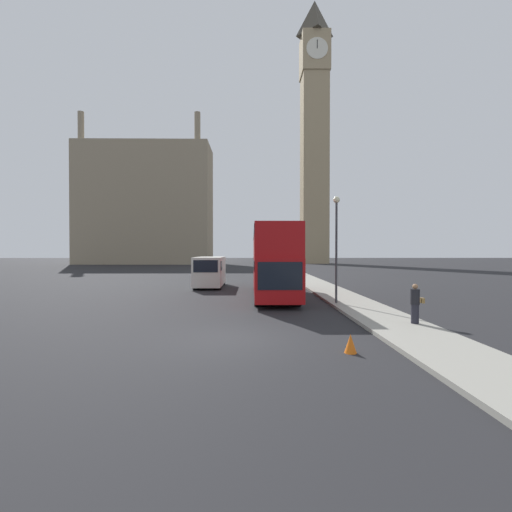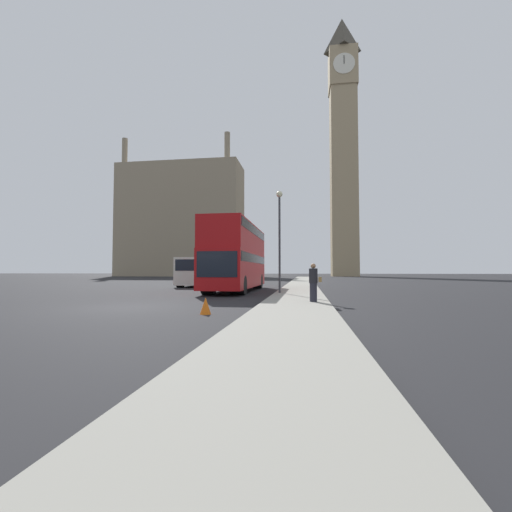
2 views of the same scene
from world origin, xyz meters
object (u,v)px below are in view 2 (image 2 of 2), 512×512
(white_van, at_px, (196,271))
(street_lamp, at_px, (280,226))
(red_double_decker_bus, at_px, (237,255))
(clock_tower, at_px, (343,142))
(pedestrian, at_px, (314,283))

(white_van, height_order, street_lamp, street_lamp)
(red_double_decker_bus, distance_m, street_lamp, 5.10)
(clock_tower, height_order, pedestrian, clock_tower)
(street_lamp, bearing_deg, red_double_decker_bus, 131.41)
(clock_tower, relative_size, white_van, 11.92)
(clock_tower, distance_m, red_double_decker_bus, 72.17)
(clock_tower, distance_m, street_lamp, 74.27)
(clock_tower, xyz_separation_m, street_lamp, (-11.05, -67.17, -29.70))
(white_van, bearing_deg, clock_tower, 71.51)
(pedestrian, bearing_deg, street_lamp, 108.37)
(white_van, xyz_separation_m, street_lamp, (8.13, -9.81, 2.63))
(pedestrian, relative_size, street_lamp, 0.27)
(red_double_decker_bus, height_order, street_lamp, street_lamp)
(clock_tower, bearing_deg, street_lamp, -99.34)
(clock_tower, distance_m, pedestrian, 80.12)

